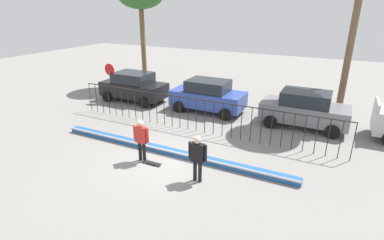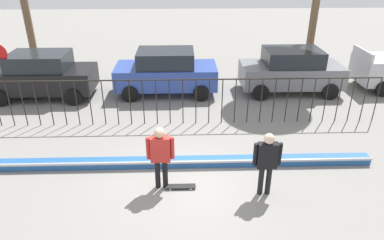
{
  "view_description": "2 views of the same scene",
  "coord_description": "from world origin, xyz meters",
  "px_view_note": "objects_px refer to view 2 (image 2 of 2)",
  "views": [
    {
      "loc": [
        6.11,
        -9.12,
        6.0
      ],
      "look_at": [
        0.84,
        1.38,
        1.47
      ],
      "focal_mm": 28.16,
      "sensor_mm": 36.0,
      "label": 1
    },
    {
      "loc": [
        -0.03,
        -8.0,
        5.8
      ],
      "look_at": [
        0.26,
        1.35,
        1.19
      ],
      "focal_mm": 33.05,
      "sensor_mm": 36.0,
      "label": 2
    }
  ],
  "objects_px": {
    "parked_car_black": "(42,75)",
    "parked_car_blue": "(166,72)",
    "camera_operator": "(267,159)",
    "parked_car_gray": "(291,70)",
    "skateboarder": "(160,153)",
    "skateboard": "(181,186)",
    "stop_sign": "(0,66)"
  },
  "relations": [
    {
      "from": "parked_car_gray",
      "to": "camera_operator",
      "type": "bearing_deg",
      "value": -114.33
    },
    {
      "from": "camera_operator",
      "to": "parked_car_blue",
      "type": "xyz_separation_m",
      "value": [
        -2.76,
        7.16,
        -0.09
      ]
    },
    {
      "from": "parked_car_blue",
      "to": "parked_car_gray",
      "type": "relative_size",
      "value": 1.0
    },
    {
      "from": "parked_car_blue",
      "to": "camera_operator",
      "type": "bearing_deg",
      "value": -71.83
    },
    {
      "from": "parked_car_black",
      "to": "parked_car_blue",
      "type": "distance_m",
      "value": 5.2
    },
    {
      "from": "camera_operator",
      "to": "parked_car_gray",
      "type": "height_order",
      "value": "parked_car_gray"
    },
    {
      "from": "camera_operator",
      "to": "parked_car_black",
      "type": "height_order",
      "value": "parked_car_black"
    },
    {
      "from": "skateboarder",
      "to": "parked_car_blue",
      "type": "xyz_separation_m",
      "value": [
        -0.1,
        6.81,
        -0.1
      ]
    },
    {
      "from": "skateboarder",
      "to": "skateboard",
      "type": "relative_size",
      "value": 2.23
    },
    {
      "from": "stop_sign",
      "to": "parked_car_gray",
      "type": "bearing_deg",
      "value": 5.13
    },
    {
      "from": "camera_operator",
      "to": "parked_car_blue",
      "type": "bearing_deg",
      "value": -71.32
    },
    {
      "from": "skateboard",
      "to": "camera_operator",
      "type": "distance_m",
      "value": 2.4
    },
    {
      "from": "parked_car_blue",
      "to": "stop_sign",
      "type": "distance_m",
      "value": 6.51
    },
    {
      "from": "parked_car_black",
      "to": "parked_car_blue",
      "type": "xyz_separation_m",
      "value": [
        5.19,
        0.26,
        0.0
      ]
    },
    {
      "from": "parked_car_gray",
      "to": "parked_car_black",
      "type": "bearing_deg",
      "value": 177.44
    },
    {
      "from": "skateboard",
      "to": "parked_car_blue",
      "type": "bearing_deg",
      "value": 75.92
    },
    {
      "from": "parked_car_gray",
      "to": "stop_sign",
      "type": "relative_size",
      "value": 1.72
    },
    {
      "from": "parked_car_blue",
      "to": "stop_sign",
      "type": "xyz_separation_m",
      "value": [
        -6.39,
        -1.06,
        0.64
      ]
    },
    {
      "from": "skateboarder",
      "to": "skateboard",
      "type": "bearing_deg",
      "value": -29.84
    },
    {
      "from": "camera_operator",
      "to": "stop_sign",
      "type": "relative_size",
      "value": 0.71
    },
    {
      "from": "parked_car_gray",
      "to": "skateboard",
      "type": "bearing_deg",
      "value": -128.99
    },
    {
      "from": "parked_car_black",
      "to": "parked_car_gray",
      "type": "relative_size",
      "value": 1.0
    },
    {
      "from": "skateboarder",
      "to": "parked_car_black",
      "type": "height_order",
      "value": "parked_car_black"
    },
    {
      "from": "camera_operator",
      "to": "parked_car_black",
      "type": "bearing_deg",
      "value": -43.35
    },
    {
      "from": "skateboarder",
      "to": "parked_car_blue",
      "type": "relative_size",
      "value": 0.41
    },
    {
      "from": "camera_operator",
      "to": "parked_car_blue",
      "type": "distance_m",
      "value": 7.68
    },
    {
      "from": "skateboard",
      "to": "parked_car_black",
      "type": "xyz_separation_m",
      "value": [
        -5.79,
        6.62,
        0.91
      ]
    },
    {
      "from": "skateboarder",
      "to": "camera_operator",
      "type": "xyz_separation_m",
      "value": [
        2.66,
        -0.36,
        -0.01
      ]
    },
    {
      "from": "parked_car_black",
      "to": "parked_car_blue",
      "type": "height_order",
      "value": "same"
    },
    {
      "from": "parked_car_gray",
      "to": "parked_car_blue",
      "type": "bearing_deg",
      "value": 176.05
    },
    {
      "from": "skateboarder",
      "to": "stop_sign",
      "type": "height_order",
      "value": "stop_sign"
    },
    {
      "from": "skateboard",
      "to": "parked_car_blue",
      "type": "distance_m",
      "value": 6.97
    }
  ]
}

